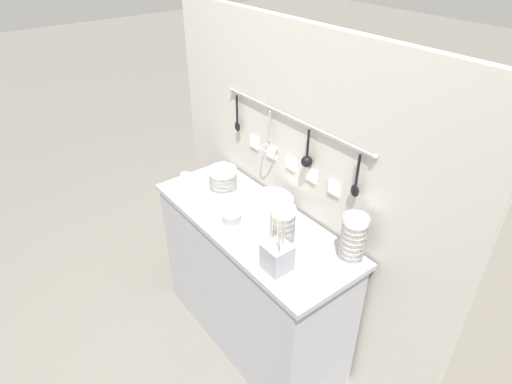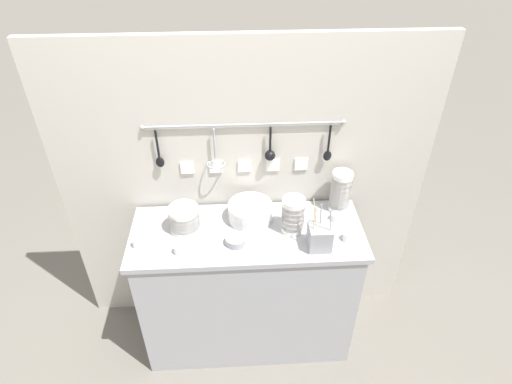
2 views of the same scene
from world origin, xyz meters
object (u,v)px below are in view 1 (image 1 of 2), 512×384
Objects in this scene: cup_mid_row at (308,280)px; cup_by_caddy at (329,261)px; cup_centre at (195,196)px; cup_edge_near at (185,177)px; bowl_stack_short_front at (282,226)px; bowl_stack_back_corner at (223,180)px; steel_mixing_bowl at (232,217)px; cutlery_caddy at (277,257)px; bowl_stack_wide_centre at (353,239)px; plate_stack at (270,207)px.

cup_mid_row and cup_by_caddy have the same top height.
cup_by_caddy and cup_centre have the same top height.
bowl_stack_short_front is at bearing 5.16° from cup_edge_near.
bowl_stack_short_front is 0.30m from cup_mid_row.
cup_edge_near is (-0.79, -0.07, -0.08)m from bowl_stack_short_front.
bowl_stack_back_corner is 3.03× the size of cup_edge_near.
steel_mixing_bowl is 0.42m from cutlery_caddy.
bowl_stack_wide_centre is 0.27m from cup_mid_row.
bowl_stack_back_corner is at bearing -171.59° from bowl_stack_wide_centre.
steel_mixing_bowl is 0.56m from cup_by_caddy.
cup_mid_row is (-0.01, -0.26, -0.10)m from bowl_stack_wide_centre.
cup_centre is at bearing -160.64° from bowl_stack_wide_centre.
bowl_stack_back_corner reaches higher than cup_edge_near.
cup_mid_row is 0.85m from cup_centre.
plate_stack is at bearing 175.29° from cup_by_caddy.
bowl_stack_short_front is 0.32m from steel_mixing_bowl.
cutlery_caddy is at bearing -166.08° from cup_mid_row.
cup_mid_row is at bearing -9.06° from bowl_stack_back_corner.
plate_stack reaches higher than cup_edge_near.
cutlery_caddy reaches higher than plate_stack.
cup_mid_row is 0.16m from cup_by_caddy.
steel_mixing_bowl is 1.97× the size of cup_centre.
cup_by_caddy and cup_edge_near have the same top height.
cup_by_caddy is (0.54, 0.15, 0.00)m from steel_mixing_bowl.
cup_by_caddy is (0.25, 0.07, -0.08)m from bowl_stack_short_front.
plate_stack reaches higher than steel_mixing_bowl.
bowl_stack_back_corner is (-0.56, 0.05, -0.03)m from bowl_stack_short_front.
cup_centre is (-0.02, -0.18, -0.05)m from bowl_stack_back_corner.
cup_by_caddy is at bearing 100.09° from cup_mid_row.
bowl_stack_short_front is 0.80m from cup_edge_near.
plate_stack reaches higher than cup_by_caddy.
bowl_stack_short_front is 0.60m from cup_centre.
bowl_stack_back_corner is 1.54× the size of steel_mixing_bowl.
bowl_stack_short_front reaches higher than cup_mid_row.
bowl_stack_short_front is 0.85× the size of bowl_stack_wide_centre.
cutlery_caddy is at bearing -47.14° from bowl_stack_short_front.
cup_edge_near is (-0.23, -0.12, -0.05)m from bowl_stack_back_corner.
cup_by_caddy is at bearing -4.71° from plate_stack.
cutlery_caddy reaches higher than cup_by_caddy.
bowl_stack_wide_centre is 1.02× the size of plate_stack.
cup_edge_near reaches higher than steel_mixing_bowl.
bowl_stack_short_front reaches higher than cup_edge_near.
plate_stack is at bearing 153.48° from bowl_stack_short_front.
plate_stack is at bearing 17.29° from cup_edge_near.
cup_by_caddy is at bearing 15.72° from bowl_stack_short_front.
bowl_stack_short_front is at bearing -4.60° from bowl_stack_back_corner.
cutlery_caddy reaches higher than steel_mixing_bowl.
plate_stack is 4.55× the size of cup_centre.
bowl_stack_short_front is 0.56m from bowl_stack_back_corner.
cutlery_caddy is at bearing -123.25° from cup_by_caddy.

